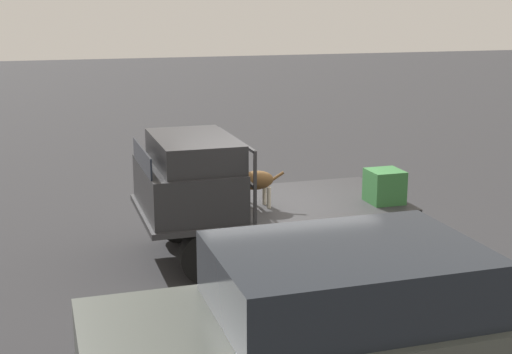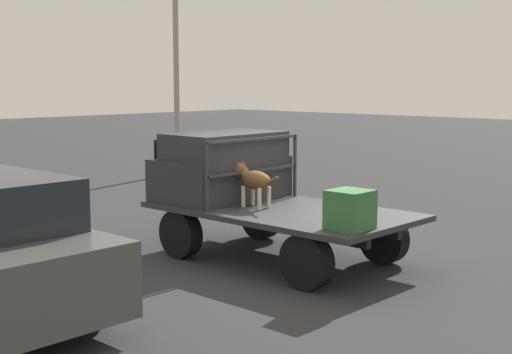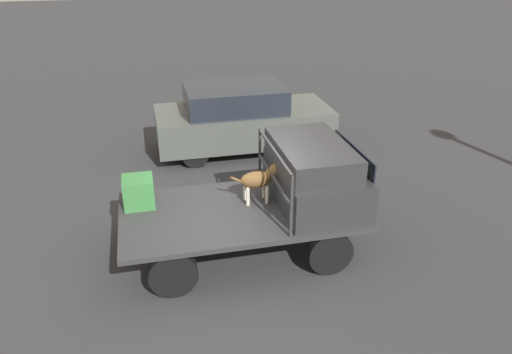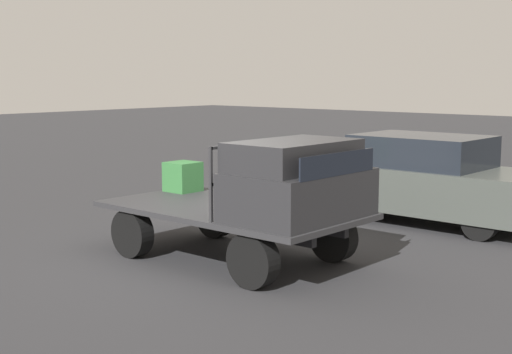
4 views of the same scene
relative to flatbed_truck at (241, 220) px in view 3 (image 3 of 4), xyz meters
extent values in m
plane|color=#2D2D30|center=(0.00, 0.00, -0.58)|extent=(80.00, 80.00, 0.00)
cylinder|color=black|center=(1.21, 0.89, -0.22)|extent=(0.73, 0.24, 0.73)
cylinder|color=black|center=(1.21, -0.89, -0.22)|extent=(0.73, 0.24, 0.73)
cylinder|color=black|center=(-1.21, 0.89, -0.22)|extent=(0.73, 0.24, 0.73)
cylinder|color=black|center=(-1.21, -0.89, -0.22)|extent=(0.73, 0.24, 0.73)
cube|color=black|center=(0.00, 0.37, 0.03)|extent=(3.59, 0.10, 0.18)
cube|color=black|center=(0.00, -0.37, 0.03)|extent=(3.59, 0.10, 0.18)
cube|color=#2D2D30|center=(0.00, 0.00, 0.16)|extent=(3.90, 2.09, 0.08)
cube|color=#28282B|center=(1.26, 0.00, 0.53)|extent=(1.29, 1.97, 0.65)
cube|color=#28282B|center=(1.16, 0.00, 1.05)|extent=(1.09, 1.82, 0.40)
cube|color=black|center=(1.89, 0.00, 0.99)|extent=(0.02, 1.62, 0.30)
cube|color=#2D2D30|center=(0.54, 0.97, 0.70)|extent=(0.04, 0.04, 1.00)
cube|color=#2D2D30|center=(0.54, -0.97, 0.70)|extent=(0.04, 0.04, 1.00)
cube|color=#2D2D30|center=(0.54, 0.00, 1.18)|extent=(0.04, 1.93, 0.04)
cube|color=#2D2D30|center=(0.54, 0.00, 0.70)|extent=(0.04, 1.93, 0.04)
cylinder|color=beige|center=(0.46, 0.32, 0.36)|extent=(0.06, 0.06, 0.31)
cylinder|color=beige|center=(0.46, 0.11, 0.36)|extent=(0.06, 0.06, 0.31)
cylinder|color=beige|center=(0.13, 0.32, 0.36)|extent=(0.06, 0.06, 0.31)
cylinder|color=beige|center=(0.13, 0.11, 0.36)|extent=(0.06, 0.06, 0.31)
ellipsoid|color=brown|center=(0.30, 0.21, 0.61)|extent=(0.52, 0.28, 0.28)
sphere|color=beige|center=(0.44, 0.21, 0.56)|extent=(0.12, 0.12, 0.12)
cylinder|color=brown|center=(0.52, 0.21, 0.68)|extent=(0.20, 0.15, 0.19)
sphere|color=brown|center=(0.63, 0.21, 0.73)|extent=(0.23, 0.23, 0.23)
cone|color=beige|center=(0.72, 0.21, 0.71)|extent=(0.13, 0.13, 0.13)
cone|color=brown|center=(0.61, 0.28, 0.83)|extent=(0.06, 0.08, 0.10)
cone|color=brown|center=(0.61, 0.15, 0.83)|extent=(0.06, 0.08, 0.10)
cylinder|color=brown|center=(-0.02, 0.21, 0.63)|extent=(0.22, 0.04, 0.15)
cube|color=#337038|center=(-1.60, 0.52, 0.45)|extent=(0.49, 0.49, 0.49)
cylinder|color=black|center=(2.26, 5.14, -0.28)|extent=(0.60, 0.20, 0.60)
cylinder|color=black|center=(2.26, 3.58, -0.28)|extent=(0.60, 0.20, 0.60)
cylinder|color=black|center=(-0.35, 5.14, -0.28)|extent=(0.60, 0.20, 0.60)
cylinder|color=black|center=(-0.35, 3.58, -0.28)|extent=(0.60, 0.20, 0.60)
cube|color=#474C47|center=(0.96, 4.36, 0.07)|extent=(4.20, 1.84, 0.79)
cube|color=#1E232B|center=(0.75, 4.36, 0.75)|extent=(2.31, 1.66, 0.57)
camera|label=1|loc=(3.23, 9.72, 3.08)|focal=50.00mm
camera|label=2|loc=(-6.73, 7.75, 2.05)|focal=50.00mm
camera|label=3|loc=(-1.39, -6.95, 4.20)|focal=35.00mm
camera|label=4|loc=(7.08, -7.52, 2.12)|focal=50.00mm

